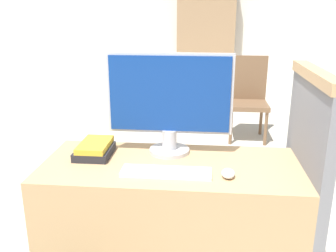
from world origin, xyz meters
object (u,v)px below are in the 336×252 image
object	(u,v)px
mouse	(228,173)
far_chair	(247,95)
keyboard	(166,172)
monitor	(169,101)
book_stack	(95,149)

from	to	relation	value
mouse	far_chair	bearing A→B (deg)	82.05
keyboard	monitor	bearing A→B (deg)	92.26
mouse	book_stack	size ratio (longest dim) A/B	0.37
keyboard	mouse	bearing A→B (deg)	-1.44
monitor	mouse	bearing A→B (deg)	-43.82
mouse	book_stack	bearing A→B (deg)	163.55
monitor	mouse	xyz separation A→B (m)	(0.29, -0.28, -0.26)
far_chair	keyboard	bearing A→B (deg)	-50.00
mouse	book_stack	world-z (taller)	book_stack
mouse	far_chair	size ratio (longest dim) A/B	0.09
far_chair	book_stack	bearing A→B (deg)	-58.82
monitor	book_stack	size ratio (longest dim) A/B	2.67
monitor	far_chair	bearing A→B (deg)	74.73
book_stack	far_chair	xyz separation A→B (m)	(1.04, 2.52, -0.26)
book_stack	far_chair	world-z (taller)	far_chair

